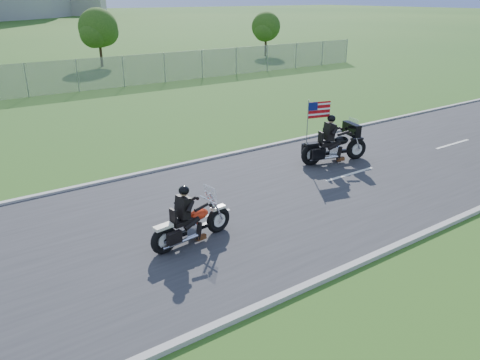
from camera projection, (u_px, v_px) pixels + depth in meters
ground at (255, 203)px, 13.70m from camera, size 420.00×420.00×0.00m
road at (255, 203)px, 13.70m from camera, size 120.00×8.00×0.04m
curb_north at (188, 164)px, 16.78m from camera, size 120.00×0.18×0.12m
curb_south at (361, 262)px, 10.59m from camera, size 120.00×0.18×0.12m
tree_fence_near at (99, 30)px, 38.74m from camera, size 3.52×3.28×4.75m
tree_fence_far at (266, 28)px, 45.81m from camera, size 3.08×2.87×4.20m
motorcycle_lead at (191, 225)px, 11.33m from camera, size 2.33×0.72×1.57m
motorcycle_follow at (334, 146)px, 16.81m from camera, size 2.64×1.16×2.23m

